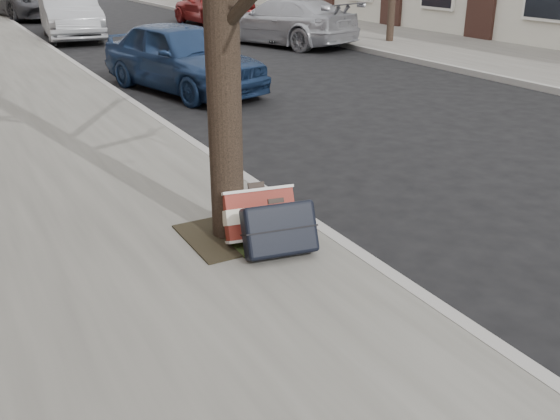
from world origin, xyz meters
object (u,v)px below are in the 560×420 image
suitcase_navy (279,229)px  car_near_front (182,56)px  suitcase_red (259,214)px  car_near_mid (70,14)px

suitcase_navy → car_near_front: bearing=84.9°
suitcase_red → car_near_front: bearing=84.9°
suitcase_red → car_near_mid: 15.47m
car_near_front → car_near_mid: (-0.21, 8.70, 0.07)m
suitcase_red → suitcase_navy: suitcase_navy is taller
suitcase_navy → car_near_front: (1.84, 7.03, 0.28)m
car_near_front → car_near_mid: size_ratio=0.87×
car_near_mid → suitcase_navy: bearing=-90.1°
suitcase_navy → car_near_front: car_near_front is taller
car_near_front → car_near_mid: 8.70m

